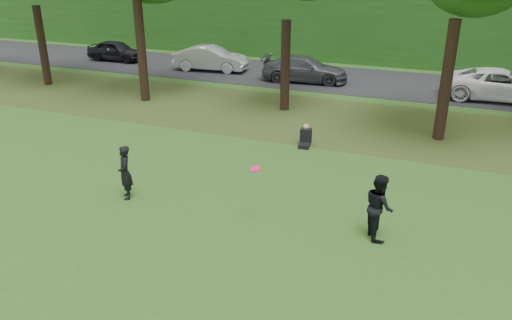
{
  "coord_description": "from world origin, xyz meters",
  "views": [
    {
      "loc": [
        4.27,
        -7.71,
        6.75
      ],
      "look_at": [
        -0.69,
        4.59,
        1.3
      ],
      "focal_mm": 35.0,
      "sensor_mm": 36.0,
      "label": 1
    }
  ],
  "objects_px": {
    "player_left": "(125,173)",
    "frisbee": "(256,169)",
    "player_right": "(379,206)",
    "seated_person": "(305,138)"
  },
  "relations": [
    {
      "from": "frisbee",
      "to": "seated_person",
      "type": "relative_size",
      "value": 0.43
    },
    {
      "from": "player_right",
      "to": "frisbee",
      "type": "xyz_separation_m",
      "value": [
        -3.15,
        -0.53,
        0.74
      ]
    },
    {
      "from": "frisbee",
      "to": "seated_person",
      "type": "bearing_deg",
      "value": 94.48
    },
    {
      "from": "player_right",
      "to": "seated_person",
      "type": "xyz_separation_m",
      "value": [
        -3.65,
        5.76,
        -0.56
      ]
    },
    {
      "from": "player_left",
      "to": "seated_person",
      "type": "distance_m",
      "value": 7.31
    },
    {
      "from": "player_left",
      "to": "frisbee",
      "type": "xyz_separation_m",
      "value": [
        4.15,
        0.01,
        0.79
      ]
    },
    {
      "from": "frisbee",
      "to": "seated_person",
      "type": "height_order",
      "value": "frisbee"
    },
    {
      "from": "player_left",
      "to": "frisbee",
      "type": "relative_size",
      "value": 4.57
    },
    {
      "from": "player_left",
      "to": "player_right",
      "type": "bearing_deg",
      "value": 54.55
    },
    {
      "from": "frisbee",
      "to": "player_right",
      "type": "bearing_deg",
      "value": 9.53
    }
  ]
}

